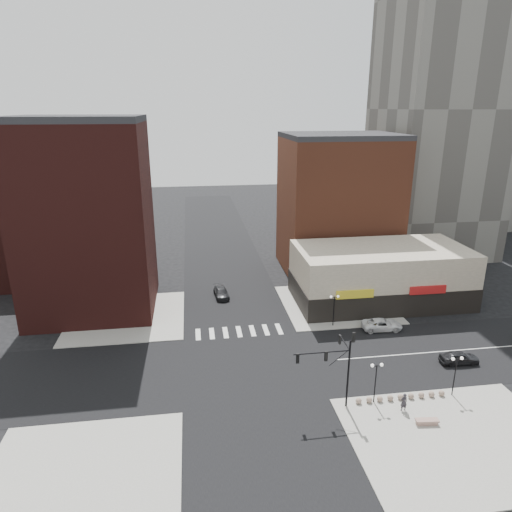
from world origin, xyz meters
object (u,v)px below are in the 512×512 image
object	(u,v)px
street_lamp_ne	(334,303)
pedestrian	(404,402)
traffic_signal	(338,359)
white_suv	(382,325)
street_lamp_se_a	(376,373)
street_lamp_se_b	(456,366)
stone_bench	(427,422)
dark_sedan_east	(459,357)
dark_sedan_north	(221,293)

from	to	relation	value
street_lamp_ne	pedestrian	distance (m)	17.79
traffic_signal	white_suv	world-z (taller)	traffic_signal
street_lamp_se_a	white_suv	world-z (taller)	street_lamp_se_a
street_lamp_se_b	pedestrian	bearing A→B (deg)	-164.60
traffic_signal	white_suv	size ratio (longest dim) A/B	1.54
street_lamp_se_b	pedestrian	xyz separation A→B (m)	(-5.81, -1.60, -2.27)
street_lamp_ne	stone_bench	bearing A→B (deg)	-82.99
street_lamp_se_a	street_lamp_ne	size ratio (longest dim) A/B	1.00
street_lamp_se_a	dark_sedan_east	distance (m)	13.38
street_lamp_se_b	white_suv	xyz separation A→B (m)	(-1.18, 14.20, -2.59)
street_lamp_ne	dark_sedan_north	bearing A→B (deg)	139.45
street_lamp_se_a	pedestrian	xyz separation A→B (m)	(2.19, -1.60, -2.27)
street_lamp_se_a	white_suv	bearing A→B (deg)	64.35
dark_sedan_east	traffic_signal	bearing A→B (deg)	111.75
street_lamp_ne	pedestrian	size ratio (longest dim) A/B	2.31
street_lamp_se_a	street_lamp_ne	distance (m)	16.03
street_lamp_ne	stone_bench	world-z (taller)	street_lamp_ne
street_lamp_se_b	street_lamp_ne	size ratio (longest dim) A/B	1.00
street_lamp_se_a	traffic_signal	bearing A→B (deg)	177.43
street_lamp_ne	traffic_signal	bearing A→B (deg)	-106.75
street_lamp_ne	white_suv	size ratio (longest dim) A/B	0.82
street_lamp_se_a	dark_sedan_north	xyz separation A→B (m)	(-12.50, 27.55, -2.61)
pedestrian	stone_bench	size ratio (longest dim) A/B	0.86
white_suv	street_lamp_se_b	bearing A→B (deg)	-171.51
white_suv	pedestrian	bearing A→B (deg)	167.41
dark_sedan_east	dark_sedan_north	world-z (taller)	dark_sedan_east
traffic_signal	white_suv	xyz separation A→B (m)	(10.58, 14.03, -4.26)
street_lamp_se_a	pedestrian	world-z (taller)	street_lamp_se_a
traffic_signal	street_lamp_ne	bearing A→B (deg)	73.25
traffic_signal	street_lamp_se_b	size ratio (longest dim) A/B	1.87
traffic_signal	dark_sedan_east	distance (m)	17.12
traffic_signal	pedestrian	xyz separation A→B (m)	(5.95, -1.77, -3.94)
dark_sedan_north	stone_bench	xyz separation A→B (m)	(15.92, -31.25, -0.31)
dark_sedan_north	stone_bench	size ratio (longest dim) A/B	2.24
street_lamp_ne	white_suv	bearing A→B (deg)	-17.17
street_lamp_se_a	pedestrian	size ratio (longest dim) A/B	2.31
street_lamp_se_b	dark_sedan_north	world-z (taller)	street_lamp_se_b
street_lamp_ne	dark_sedan_north	world-z (taller)	street_lamp_ne
dark_sedan_north	white_suv	bearing A→B (deg)	-40.11
traffic_signal	dark_sedan_north	xyz separation A→B (m)	(-8.73, 27.38, -4.28)
street_lamp_se_a	dark_sedan_north	size ratio (longest dim) A/B	0.89
dark_sedan_east	dark_sedan_north	bearing A→B (deg)	51.19
pedestrian	dark_sedan_east	bearing A→B (deg)	-145.92
white_suv	dark_sedan_east	size ratio (longest dim) A/B	1.20
street_lamp_ne	pedestrian	bearing A→B (deg)	-86.13
white_suv	dark_sedan_north	size ratio (longest dim) A/B	1.08
pedestrian	stone_bench	world-z (taller)	pedestrian
white_suv	street_lamp_se_a	bearing A→B (deg)	158.09
street_lamp_se_b	street_lamp_ne	world-z (taller)	same
white_suv	stone_bench	size ratio (longest dim) A/B	2.42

